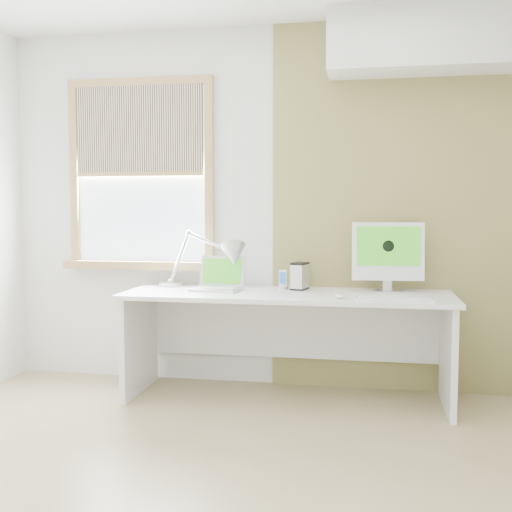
% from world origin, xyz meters
% --- Properties ---
extents(room, '(4.04, 3.54, 2.64)m').
position_xyz_m(room, '(0.00, 0.00, 1.30)').
color(room, tan).
rests_on(room, ground).
extents(accent_wall, '(2.00, 0.02, 2.60)m').
position_xyz_m(accent_wall, '(1.00, 1.74, 1.30)').
color(accent_wall, olive).
rests_on(accent_wall, room).
extents(soffit, '(1.60, 0.40, 0.42)m').
position_xyz_m(soffit, '(1.20, 1.57, 2.40)').
color(soffit, white).
rests_on(soffit, room).
extents(window, '(1.20, 0.14, 1.42)m').
position_xyz_m(window, '(-1.00, 1.71, 1.54)').
color(window, '#A07F4A').
rests_on(window, room).
extents(desk, '(2.20, 0.70, 0.73)m').
position_xyz_m(desk, '(0.15, 1.44, 0.53)').
color(desk, white).
rests_on(desk, room).
extents(desk_lamp, '(0.71, 0.33, 0.41)m').
position_xyz_m(desk_lamp, '(-0.33, 1.51, 0.94)').
color(desk_lamp, silver).
rests_on(desk_lamp, desk).
extents(laptop, '(0.36, 0.30, 0.23)m').
position_xyz_m(laptop, '(-0.34, 1.45, 0.79)').
color(laptop, silver).
rests_on(laptop, desk).
extents(phone_dock, '(0.09, 0.09, 0.14)m').
position_xyz_m(phone_dock, '(0.10, 1.56, 0.77)').
color(phone_dock, silver).
rests_on(phone_dock, desk).
extents(external_drive, '(0.13, 0.17, 0.19)m').
position_xyz_m(external_drive, '(0.22, 1.55, 0.82)').
color(external_drive, silver).
rests_on(external_drive, desk).
extents(imac, '(0.48, 0.17, 0.47)m').
position_xyz_m(imac, '(0.82, 1.55, 0.99)').
color(imac, silver).
rests_on(imac, desk).
extents(keyboard, '(0.47, 0.13, 0.02)m').
position_xyz_m(keyboard, '(0.85, 1.16, 0.74)').
color(keyboard, white).
rests_on(keyboard, desk).
extents(mouse, '(0.06, 0.10, 0.03)m').
position_xyz_m(mouse, '(0.51, 1.17, 0.74)').
color(mouse, white).
rests_on(mouse, desk).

